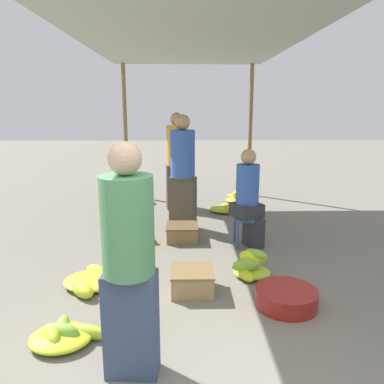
# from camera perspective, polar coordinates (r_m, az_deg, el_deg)

# --- Properties ---
(canopy_post_back_left) EXTENTS (0.08, 0.08, 2.68)m
(canopy_post_back_left) POSITION_cam_1_polar(r_m,az_deg,el_deg) (7.88, -10.10, 9.05)
(canopy_post_back_left) COLOR olive
(canopy_post_back_left) RESTS_ON ground
(canopy_post_back_right) EXTENTS (0.08, 0.08, 2.68)m
(canopy_post_back_right) POSITION_cam_1_polar(r_m,az_deg,el_deg) (7.91, 8.86, 9.10)
(canopy_post_back_right) COLOR olive
(canopy_post_back_right) RESTS_ON ground
(canopy_tarp) EXTENTS (2.97, 6.25, 0.04)m
(canopy_tarp) POSITION_cam_1_polar(r_m,az_deg,el_deg) (4.93, -0.25, 23.07)
(canopy_tarp) COLOR #9EA399
(canopy_tarp) RESTS_ON canopy_post_front_left
(vendor_foreground) EXTENTS (0.37, 0.37, 1.62)m
(vendor_foreground) POSITION_cam_1_polar(r_m,az_deg,el_deg) (2.52, -9.59, -10.27)
(vendor_foreground) COLOR #384766
(vendor_foreground) RESTS_ON ground
(stool) EXTENTS (0.34, 0.34, 0.40)m
(stool) POSITION_cam_1_polar(r_m,az_deg,el_deg) (5.06, 8.28, -4.58)
(stool) COLOR #384C84
(stool) RESTS_ON ground
(vendor_seated) EXTENTS (0.46, 0.46, 1.30)m
(vendor_seated) POSITION_cam_1_polar(r_m,az_deg,el_deg) (4.96, 8.62, -0.72)
(vendor_seated) COLOR #2D2D33
(vendor_seated) RESTS_ON ground
(basin_black) EXTENTS (0.58, 0.58, 0.17)m
(basin_black) POSITION_cam_1_polar(r_m,az_deg,el_deg) (3.73, 14.14, -15.33)
(basin_black) COLOR maroon
(basin_black) RESTS_ON ground
(banana_pile_left_0) EXTENTS (0.60, 0.77, 0.15)m
(banana_pile_left_0) POSITION_cam_1_polar(r_m,az_deg,el_deg) (4.14, -14.84, -12.87)
(banana_pile_left_0) COLOR #BED02A
(banana_pile_left_0) RESTS_ON ground
(banana_pile_left_1) EXTENTS (0.58, 0.50, 0.28)m
(banana_pile_left_1) POSITION_cam_1_polar(r_m,az_deg,el_deg) (5.25, -8.75, -6.52)
(banana_pile_left_1) COLOR #B2CC2C
(banana_pile_left_1) RESTS_ON ground
(banana_pile_left_2) EXTENTS (0.63, 0.49, 0.16)m
(banana_pile_left_2) POSITION_cam_1_polar(r_m,az_deg,el_deg) (3.32, -19.01, -19.89)
(banana_pile_left_2) COLOR #AECA2D
(banana_pile_left_2) RESTS_ON ground
(banana_pile_left_3) EXTENTS (0.56, 0.45, 0.30)m
(banana_pile_left_3) POSITION_cam_1_polar(r_m,az_deg,el_deg) (7.36, -8.09, -0.99)
(banana_pile_left_3) COLOR #ACC92D
(banana_pile_left_3) RESTS_ON ground
(banana_pile_right_0) EXTENTS (0.59, 0.60, 0.16)m
(banana_pile_right_0) POSITION_cam_1_polar(r_m,az_deg,el_deg) (6.70, 5.30, -2.52)
(banana_pile_right_0) COLOR #C8D428
(banana_pile_right_0) RESTS_ON ground
(banana_pile_right_1) EXTENTS (0.62, 0.62, 0.24)m
(banana_pile_right_1) POSITION_cam_1_polar(r_m,az_deg,el_deg) (7.43, 7.43, -0.93)
(banana_pile_right_1) COLOR yellow
(banana_pile_right_1) RESTS_ON ground
(banana_pile_right_2) EXTENTS (0.45, 0.44, 0.32)m
(banana_pile_right_2) POSITION_cam_1_polar(r_m,az_deg,el_deg) (4.20, 8.98, -11.22)
(banana_pile_right_2) COLOR #CBD528
(banana_pile_right_2) RESTS_ON ground
(crate_near) EXTENTS (0.43, 0.43, 0.24)m
(crate_near) POSITION_cam_1_polar(r_m,az_deg,el_deg) (3.86, 0.03, -13.34)
(crate_near) COLOR #9E7A4C
(crate_near) RESTS_ON ground
(crate_mid) EXTENTS (0.44, 0.44, 0.22)m
(crate_mid) POSITION_cam_1_polar(r_m,az_deg,el_deg) (5.28, -1.50, -6.16)
(crate_mid) COLOR brown
(crate_mid) RESTS_ON ground
(shopper_walking_mid) EXTENTS (0.46, 0.46, 1.73)m
(shopper_walking_mid) POSITION_cam_1_polar(r_m,az_deg,el_deg) (5.59, -1.42, 3.24)
(shopper_walking_mid) COLOR #4C4238
(shopper_walking_mid) RESTS_ON ground
(shopper_walking_far) EXTENTS (0.42, 0.42, 1.74)m
(shopper_walking_far) POSITION_cam_1_polar(r_m,az_deg,el_deg) (6.76, -2.31, 4.92)
(shopper_walking_far) COLOR #4C4238
(shopper_walking_far) RESTS_ON ground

